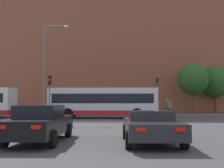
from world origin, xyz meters
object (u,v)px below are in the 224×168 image
Objects in this scene: car_saloon_left at (40,123)px; pedestrian_walking_east at (168,106)px; street_lamp_junction at (48,62)px; pedestrian_waiting at (112,106)px; bus_crossing_lead at (103,102)px; pedestrian_walking_west at (170,107)px; car_roadster_right at (151,126)px; traffic_light_far_right at (157,90)px; traffic_light_near_left at (49,90)px.

car_saloon_left is 26.96m from pedestrian_walking_east.
street_lamp_junction is (-3.18, 12.97, 4.31)m from car_saloon_left.
bus_crossing_lead is at bearing -30.63° from pedestrian_waiting.
street_lamp_junction is 4.65× the size of pedestrian_waiting.
pedestrian_walking_west is (0.03, -1.58, -0.14)m from pedestrian_walking_east.
bus_crossing_lead reaches higher than car_roadster_right.
pedestrian_walking_west is at bearing 129.15° from pedestrian_walking_east.
car_saloon_left is at bearing 174.90° from bus_crossing_lead.
traffic_light_far_right is (7.67, 23.76, 2.27)m from car_saloon_left.
car_roadster_right is 1.14× the size of traffic_light_near_left.
car_roadster_right is 26.01m from pedestrian_walking_east.
car_roadster_right is at bearing -169.78° from bus_crossing_lead.
car_roadster_right is 2.40× the size of pedestrian_walking_east.
pedestrian_walking_east reaches higher than car_saloon_left.
pedestrian_walking_west is (12.27, 10.67, -1.68)m from traffic_light_near_left.
bus_crossing_lead is 10.92m from pedestrian_walking_west.
bus_crossing_lead is at bearing -130.94° from pedestrian_walking_west.
traffic_light_near_left is 2.37× the size of pedestrian_walking_west.
car_saloon_left is 16.20m from bus_crossing_lead.
traffic_light_far_right is (6.23, 7.64, 1.47)m from bus_crossing_lead.
pedestrian_walking_west is at bearing 0.28° from traffic_light_far_right.
traffic_light_near_left is (-3.06, 13.09, 1.88)m from car_saloon_left.
street_lamp_junction reaches higher than car_roadster_right.
pedestrian_waiting is 0.98× the size of pedestrian_walking_east.
bus_crossing_lead is 5.74× the size of pedestrian_waiting.
traffic_light_near_left is at bearing -135.20° from traffic_light_far_right.
bus_crossing_lead reaches higher than pedestrian_waiting.
pedestrian_walking_east is (7.74, 9.23, -0.46)m from bus_crossing_lead.
pedestrian_walking_east is at bearing 45.02° from traffic_light_near_left.
car_roadster_right is at bearing 117.50° from pedestrian_walking_east.
pedestrian_waiting reaches higher than car_roadster_right.
traffic_light_far_right is 15.44m from street_lamp_junction.
traffic_light_far_right is 2.92m from pedestrian_walking_east.
bus_crossing_lead is at bearing 33.87° from traffic_light_near_left.
pedestrian_waiting is at bearing 172.75° from pedestrian_walking_west.
traffic_light_far_right reaches higher than pedestrian_walking_west.
bus_crossing_lead is 5.53m from traffic_light_near_left.
pedestrian_walking_east is (7.25, 0.07, 0.02)m from pedestrian_waiting.
car_saloon_left is 1.24× the size of traffic_light_near_left.
pedestrian_walking_east is 1.13× the size of pedestrian_walking_west.
street_lamp_junction is at bearing 103.56° from car_saloon_left.
car_saloon_left is at bearing -107.90° from traffic_light_far_right.
traffic_light_far_right is at bearing 80.61° from car_roadster_right.
car_roadster_right is at bearing -22.07° from pedestrian_waiting.
pedestrian_walking_east is (4.80, 25.56, 0.45)m from car_roadster_right.
street_lamp_junction is at bearing -135.18° from traffic_light_far_right.
pedestrian_walking_west is at bearing 50.68° from pedestrian_waiting.
car_saloon_left is 14.03m from street_lamp_junction.
pedestrian_waiting is at bearing 93.93° from car_roadster_right.
car_roadster_right is 15.83m from street_lamp_junction.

